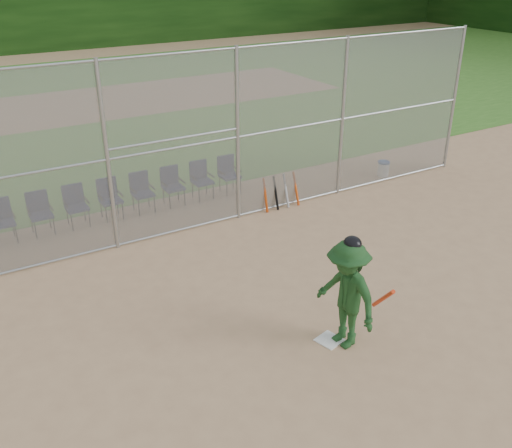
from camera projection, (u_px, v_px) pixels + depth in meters
ground at (333, 340)px, 9.40m from camera, size 100.00×100.00×0.00m
grass_strip at (63, 107)px, 23.33m from camera, size 100.00×100.00×0.00m
dirt_patch_far at (63, 107)px, 23.33m from camera, size 24.00×24.00×0.00m
backstop_fence at (197, 141)px, 12.37m from camera, size 16.09×0.09×4.00m
home_plate at (329, 340)px, 9.40m from camera, size 0.46×0.46×0.02m
batter_at_plate at (347, 294)px, 8.94m from camera, size 0.93×1.34×1.94m
water_cooler at (383, 168)px, 16.17m from camera, size 0.34×0.34×0.42m
spare_bats at (281, 192)px, 14.09m from camera, size 0.96×0.34×0.84m
chair_1 at (3, 222)px, 12.37m from camera, size 0.54×0.52×0.96m
chair_2 at (41, 214)px, 12.74m from camera, size 0.54×0.52×0.96m
chair_3 at (77, 207)px, 13.11m from camera, size 0.54×0.52×0.96m
chair_4 at (111, 200)px, 13.48m from camera, size 0.54×0.52×0.96m
chair_5 at (143, 193)px, 13.85m from camera, size 0.54×0.52×0.96m
chair_6 at (173, 187)px, 14.21m from camera, size 0.54×0.52×0.96m
chair_7 at (202, 181)px, 14.58m from camera, size 0.54×0.52×0.96m
chair_8 at (230, 175)px, 14.95m from camera, size 0.54×0.52×0.96m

